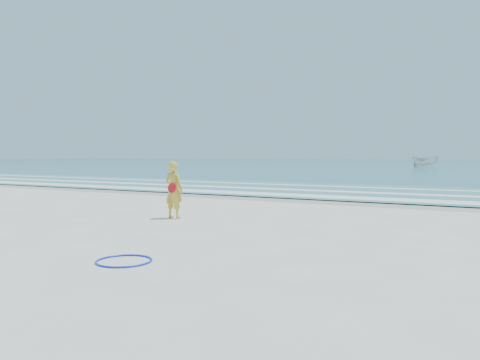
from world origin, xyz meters
The scene contains 10 objects.
ground centered at (0.00, 0.00, 0.00)m, with size 400.00×400.00×0.00m, color silver.
wet_sand centered at (0.00, 9.00, 0.00)m, with size 400.00×2.40×0.00m, color #B2A893.
ocean centered at (0.00, 105.00, 0.02)m, with size 400.00×190.00×0.04m, color #19727F.
shallow centered at (0.00, 14.00, 0.04)m, with size 400.00×10.00×0.01m, color #59B7AD.
foam_near centered at (0.00, 10.30, 0.05)m, with size 400.00×1.40×0.01m, color white.
foam_mid centered at (0.00, 13.20, 0.05)m, with size 400.00×0.90×0.01m, color white.
foam_far centered at (0.00, 16.50, 0.05)m, with size 400.00×0.60×0.01m, color white.
hoop centered at (1.23, -2.24, 0.02)m, with size 0.90×0.90×0.03m, color #0B27D2.
boat centered at (-4.19, 70.25, 0.85)m, with size 1.58×4.20×1.62m, color silver.
woman centered at (-1.27, 2.35, 0.78)m, with size 0.59×0.42×1.56m.
Camera 1 is at (6.52, -7.80, 1.71)m, focal length 35.00 mm.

